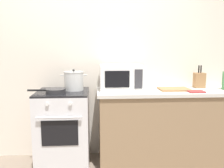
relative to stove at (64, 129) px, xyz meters
The scene contains 10 objects.
back_wall 1.09m from the stove, 29.72° to the left, with size 4.40×0.10×2.50m, color silver.
lower_cabinet_right 1.25m from the stove, ahead, with size 1.64×0.56×0.88m, color #8C7051.
countertop_right 1.33m from the stove, ahead, with size 1.70×0.60×0.04m, color beige.
stove is the anchor object (origin of this frame).
stock_pot 0.59m from the stove, 29.00° to the left, with size 0.32×0.23×0.25m.
frying_pan 0.50m from the stove, 121.40° to the right, with size 0.42×0.22×0.05m.
microwave 0.93m from the stove, ahead, with size 0.50×0.37×0.30m.
cutting_board 1.41m from the stove, ahead, with size 0.36×0.26×0.02m, color #997047.
knife_block 1.80m from the stove, ahead, with size 0.13×0.10×0.28m.
oven_mitt 1.61m from the stove, ahead, with size 0.18×0.14×0.02m, color #993333.
Camera 1 is at (0.04, -2.18, 1.42)m, focal length 38.34 mm.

